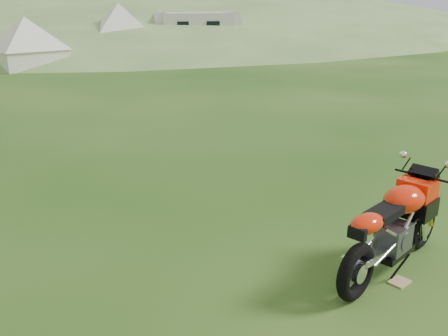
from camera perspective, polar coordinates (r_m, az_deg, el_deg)
ground at (r=6.66m, az=2.46°, el=-8.11°), size 120.00×120.00×0.00m
hillside at (r=52.60m, az=-5.78°, el=15.56°), size 80.00×64.00×8.00m
hedgerow at (r=52.60m, az=-5.78°, el=15.56°), size 36.00×1.20×8.60m
sport_motorcycle at (r=5.98m, az=18.91°, el=-5.76°), size 2.17×0.83×1.27m
plywood_board at (r=6.06m, az=19.43°, el=-12.16°), size 0.24×0.19×0.02m
tent_mid at (r=24.52m, az=-21.61°, el=13.37°), size 2.86×2.86×2.37m
tent_right at (r=27.76m, az=-11.82°, el=15.11°), size 3.79×3.79×2.70m
caravan at (r=28.88m, az=-3.15°, el=15.16°), size 5.30×3.94×2.27m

